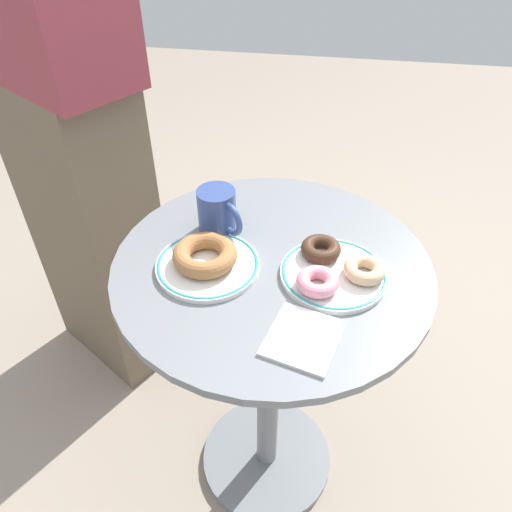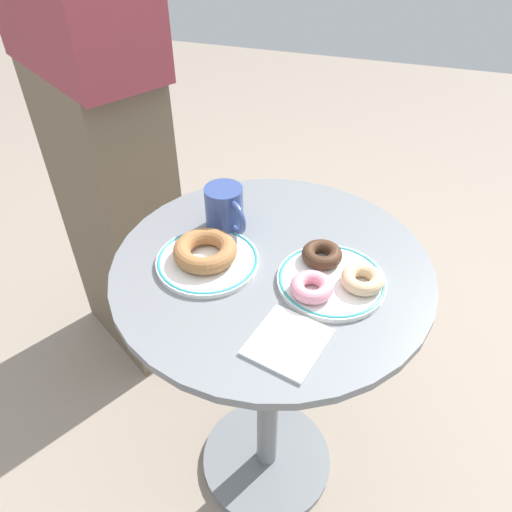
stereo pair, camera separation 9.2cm
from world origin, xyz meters
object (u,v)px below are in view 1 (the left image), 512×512
object	(u,v)px
cafe_table	(269,354)
plate_left	(208,265)
donut_chocolate	(321,249)
donut_pink_frosted	(317,282)
donut_glazed	(365,270)
coffee_mug	(218,212)
paper_napkin	(303,338)
person_figure	(61,106)
plate_right	(334,274)
donut_cinnamon	(205,255)

from	to	relation	value
cafe_table	plate_left	size ratio (longest dim) A/B	3.90
donut_chocolate	donut_pink_frosted	bearing A→B (deg)	-90.11
donut_glazed	coffee_mug	bearing A→B (deg)	160.61
cafe_table	plate_left	bearing A→B (deg)	-163.74
donut_chocolate	paper_napkin	bearing A→B (deg)	-93.83
paper_napkin	person_figure	bearing A→B (deg)	140.33
donut_chocolate	person_figure	size ratio (longest dim) A/B	0.04
plate_left	donut_chocolate	bearing A→B (deg)	16.09
plate_right	donut_pink_frosted	bearing A→B (deg)	-121.31
donut_pink_frosted	paper_napkin	xyz separation A→B (m)	(-0.01, -0.11, -0.02)
person_figure	donut_cinnamon	bearing A→B (deg)	-40.87
cafe_table	donut_pink_frosted	distance (m)	0.32
donut_glazed	donut_pink_frosted	distance (m)	0.09
paper_napkin	donut_chocolate	bearing A→B (deg)	86.17
donut_cinnamon	donut_pink_frosted	world-z (taller)	donut_cinnamon
plate_right	donut_pink_frosted	distance (m)	0.06
donut_glazed	plate_right	bearing A→B (deg)	179.45
cafe_table	donut_pink_frosted	world-z (taller)	donut_pink_frosted
coffee_mug	donut_glazed	bearing A→B (deg)	-19.39
plate_right	person_figure	size ratio (longest dim) A/B	0.11
donut_cinnamon	paper_napkin	size ratio (longest dim) A/B	0.99
donut_glazed	donut_chocolate	world-z (taller)	same
donut_chocolate	person_figure	bearing A→B (deg)	153.23
plate_right	donut_cinnamon	xyz separation A→B (m)	(-0.24, -0.01, 0.02)
cafe_table	paper_napkin	xyz separation A→B (m)	(0.08, -0.18, 0.28)
donut_pink_frosted	person_figure	distance (m)	0.79
plate_right	paper_napkin	size ratio (longest dim) A/B	1.62
coffee_mug	donut_pink_frosted	bearing A→B (deg)	-35.17
donut_cinnamon	plate_right	bearing A→B (deg)	2.79
donut_chocolate	donut_pink_frosted	size ratio (longest dim) A/B	1.00
donut_glazed	paper_napkin	size ratio (longest dim) A/B	0.63
plate_right	donut_pink_frosted	xyz separation A→B (m)	(-0.03, -0.05, 0.02)
plate_right	donut_cinnamon	distance (m)	0.24
donut_pink_frosted	paper_napkin	size ratio (longest dim) A/B	0.63
paper_napkin	coffee_mug	distance (m)	0.33
donut_glazed	coffee_mug	xyz separation A→B (m)	(-0.29, 0.10, 0.02)
donut_chocolate	cafe_table	bearing A→B (deg)	-164.14
plate_right	cafe_table	bearing A→B (deg)	170.03
coffee_mug	plate_right	bearing A→B (deg)	-23.23
donut_glazed	cafe_table	bearing A→B (deg)	172.95
person_figure	cafe_table	bearing A→B (deg)	-32.08
coffee_mug	person_figure	distance (m)	0.54
plate_right	donut_chocolate	size ratio (longest dim) A/B	2.59
plate_right	person_figure	bearing A→B (deg)	151.16
plate_left	donut_pink_frosted	bearing A→B (deg)	-8.90
cafe_table	paper_napkin	size ratio (longest dim) A/B	6.27
cafe_table	donut_chocolate	distance (m)	0.31
paper_napkin	donut_pink_frosted	bearing A→B (deg)	83.15
cafe_table	donut_pink_frosted	xyz separation A→B (m)	(0.09, -0.07, 0.30)
plate_left	donut_glazed	xyz separation A→B (m)	(0.29, 0.01, 0.02)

